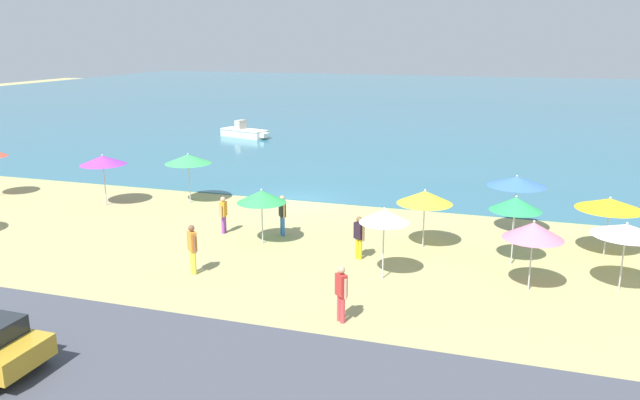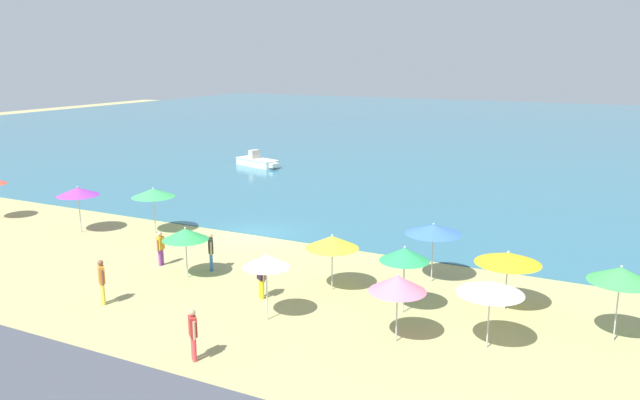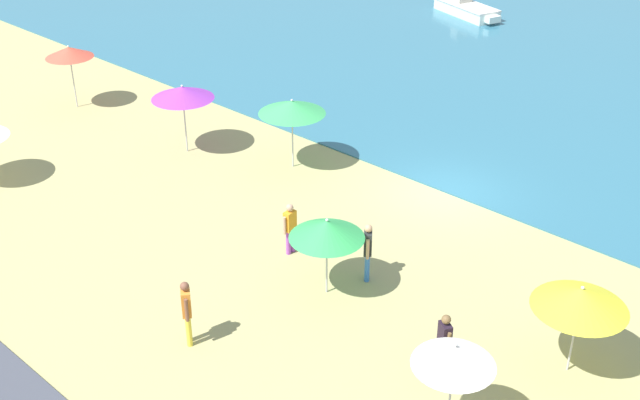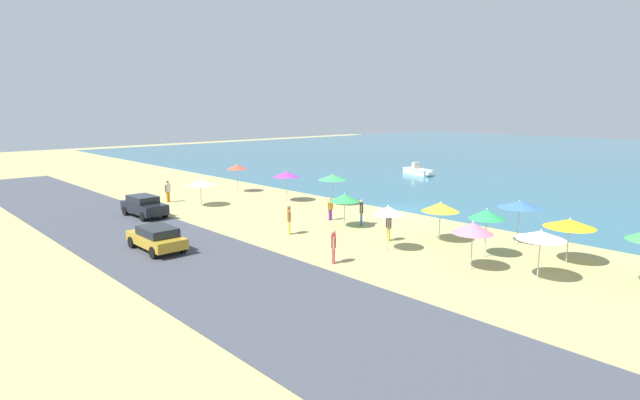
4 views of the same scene
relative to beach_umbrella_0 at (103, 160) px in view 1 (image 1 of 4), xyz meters
name	(u,v)px [view 1 (image 1 of 4)]	position (x,y,z in m)	size (l,w,h in m)	color
ground_plane	(299,201)	(8.94, 3.75, -2.29)	(160.00, 160.00, 0.00)	tan
sea	(438,101)	(8.94, 58.75, -2.27)	(150.00, 110.00, 0.05)	#2F6980
coastal_road	(56,374)	(8.94, -14.25, -2.26)	(80.00, 8.00, 0.06)	#41444E
beach_umbrella_0	(103,160)	(0.00, 0.00, 0.00)	(2.26, 2.26, 2.59)	#B2B2B7
beach_umbrella_3	(262,196)	(9.83, -3.14, -0.32)	(2.01, 2.01, 2.29)	#B2B2B7
beach_umbrella_4	(610,204)	(22.97, -0.48, -0.23)	(2.49, 2.49, 2.35)	#B2B2B7
beach_umbrella_6	(517,181)	(19.55, 1.23, 0.03)	(2.42, 2.42, 2.59)	#B2B2B7
beach_umbrella_7	(626,230)	(23.06, -4.07, -0.18)	(2.20, 2.20, 2.38)	#B2B2B7
beach_umbrella_8	(533,231)	(20.18, -4.97, -0.21)	(1.96, 1.96, 2.43)	#B2B2B7
beach_umbrella_9	(425,197)	(16.15, -1.61, -0.23)	(2.20, 2.20, 2.39)	#B2B2B7
beach_umbrella_10	(188,159)	(3.77, 1.73, -0.04)	(2.33, 2.33, 2.55)	#B2B2B7
beach_umbrella_11	(516,204)	(19.57, -2.54, 0.02)	(1.89, 1.89, 2.63)	#B2B2B7
beach_umbrella_12	(384,216)	(15.32, -5.41, -0.02)	(1.72, 1.72, 2.58)	#B2B2B7
bather_0	(341,291)	(14.88, -9.17, -1.31)	(0.45, 0.41, 1.74)	#E53D43
bather_1	(359,235)	(14.03, -3.74, -1.35)	(0.50, 0.38, 1.67)	gold
bather_2	(223,213)	(7.71, -2.38, -1.39)	(0.24, 0.57, 1.61)	purple
bather_3	(282,213)	(10.23, -1.93, -1.31)	(0.40, 0.46, 1.75)	#3875C5
bather_4	(192,247)	(8.81, -7.05, -1.27)	(0.47, 0.39, 1.81)	yellow
skiff_nearshore	(245,132)	(-2.48, 22.08, -1.85)	(4.72, 2.75, 1.38)	silver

